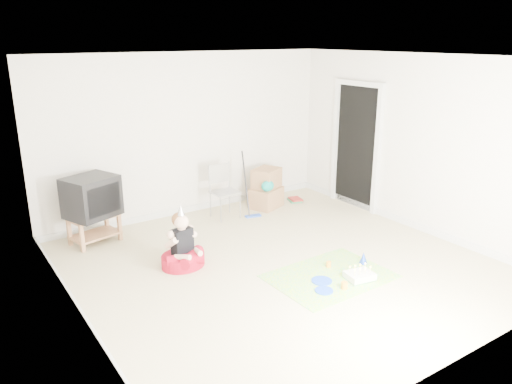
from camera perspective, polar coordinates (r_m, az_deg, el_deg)
ground at (r=6.52m, az=2.72°, el=-8.30°), size 5.00×5.00×0.00m
doorway_recess at (r=8.61m, az=11.41°, el=5.00°), size 0.02×0.90×2.05m
tv_stand at (r=7.45m, az=-17.98°, el=-3.77°), size 0.73×0.55×0.41m
crt_tv at (r=7.30m, az=-18.30°, el=-0.51°), size 0.82×0.75×0.57m
folding_chair at (r=8.02m, az=-3.56°, el=-0.02°), size 0.40×0.38×0.88m
cardboard_boxes at (r=8.53m, az=1.20°, el=0.35°), size 0.64×0.60×0.67m
floor_mop at (r=8.08m, az=-0.34°, el=-1.09°), size 0.27×0.35×1.05m
book_pile at (r=8.94m, az=4.52°, el=-0.88°), size 0.28×0.31×0.06m
seated_woman at (r=6.48m, az=-8.37°, el=-6.87°), size 0.68×0.68×0.84m
party_mat at (r=6.29m, az=8.43°, el=-9.49°), size 1.49×1.10×0.01m
birthday_cake at (r=6.26m, az=11.75°, el=-9.40°), size 0.36×0.31×0.15m
blue_plate_near at (r=6.14m, az=7.52°, el=-10.03°), size 0.28×0.28×0.01m
blue_plate_far at (r=5.93m, az=7.78°, el=-11.10°), size 0.27×0.27×0.01m
orange_cup_near at (r=6.50m, az=8.31°, el=-8.17°), size 0.08×0.08×0.07m
orange_cup_far at (r=6.00m, az=10.06°, el=-10.47°), size 0.09×0.09×0.09m
blue_party_hat at (r=6.65m, az=12.18°, el=-7.37°), size 0.14×0.14×0.16m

